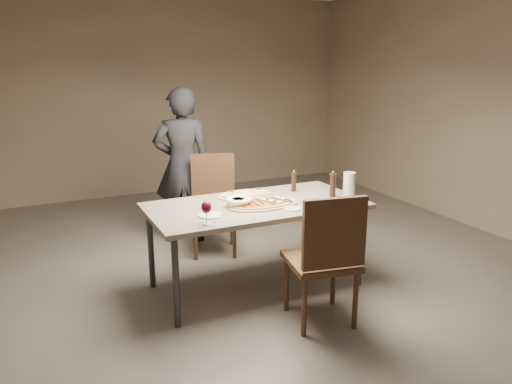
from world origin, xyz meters
name	(u,v)px	position (x,y,z in m)	size (l,w,h in m)	color
room	(256,126)	(0.00, 0.00, 1.40)	(7.00, 7.00, 7.00)	#5D5650
dining_table	(256,210)	(0.00, 0.00, 0.69)	(1.80, 0.90, 0.75)	gray
zucchini_pizza	(264,204)	(0.03, -0.08, 0.77)	(0.62, 0.34, 0.05)	tan
ham_pizza	(245,194)	(0.01, 0.25, 0.77)	(0.49, 0.27, 0.04)	tan
bread_basket	(238,202)	(-0.17, -0.03, 0.80)	(0.22, 0.22, 0.08)	beige
oil_dish	(292,209)	(0.18, -0.29, 0.76)	(0.13, 0.13, 0.01)	white
pepper_mill_left	(294,181)	(0.48, 0.21, 0.84)	(0.05, 0.05, 0.20)	black
pepper_mill_right	(333,185)	(0.70, -0.09, 0.86)	(0.06, 0.06, 0.23)	black
carafe	(349,185)	(0.83, -0.15, 0.86)	(0.10, 0.10, 0.22)	silver
wine_glass	(206,208)	(-0.56, -0.33, 0.87)	(0.08, 0.08, 0.18)	silver
side_plate	(210,215)	(-0.47, -0.15, 0.76)	(0.19, 0.19, 0.01)	white
chair_near	(326,253)	(0.17, -0.82, 0.57)	(0.56, 0.56, 1.02)	#412A1B
chair_far	(214,198)	(-0.01, 0.98, 0.55)	(0.59, 0.59, 0.98)	#412A1B
diner	(182,166)	(-0.21, 1.37, 0.83)	(0.60, 0.40, 1.65)	black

